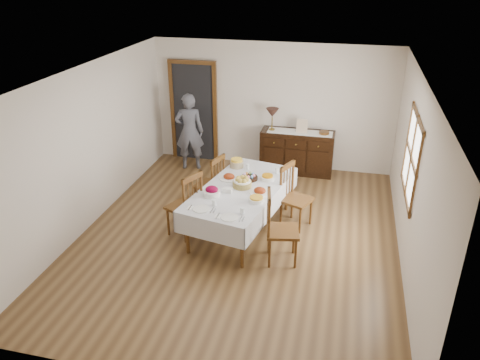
% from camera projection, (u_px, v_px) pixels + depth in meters
% --- Properties ---
extents(ground, '(6.00, 6.00, 0.00)m').
position_uv_depth(ground, '(239.00, 235.00, 7.58)').
color(ground, brown).
extents(room_shell, '(5.02, 6.02, 2.65)m').
position_uv_depth(room_shell, '(236.00, 130.00, 7.27)').
color(room_shell, silver).
rests_on(room_shell, ground).
extents(dining_table, '(1.56, 2.42, 0.77)m').
position_uv_depth(dining_table, '(241.00, 193.00, 7.46)').
color(dining_table, silver).
rests_on(dining_table, ground).
extents(chair_left_near, '(0.61, 0.61, 1.11)m').
position_uv_depth(chair_left_near, '(186.00, 204.00, 7.36)').
color(chair_left_near, '#513113').
rests_on(chair_left_near, ground).
extents(chair_left_far, '(0.54, 0.54, 1.04)m').
position_uv_depth(chair_left_far, '(212.00, 183.00, 8.14)').
color(chair_left_far, '#513113').
rests_on(chair_left_far, ground).
extents(chair_right_near, '(0.54, 0.54, 1.11)m').
position_uv_depth(chair_right_near, '(279.00, 227.00, 6.73)').
color(chair_right_near, '#513113').
rests_on(chair_right_near, ground).
extents(chair_right_far, '(0.58, 0.58, 1.07)m').
position_uv_depth(chair_right_far, '(294.00, 195.00, 7.67)').
color(chair_right_far, '#513113').
rests_on(chair_right_far, ground).
extents(sideboard, '(1.48, 0.54, 0.89)m').
position_uv_depth(sideboard, '(297.00, 152.00, 9.65)').
color(sideboard, black).
rests_on(sideboard, ground).
extents(person, '(0.61, 0.47, 1.73)m').
position_uv_depth(person, '(189.00, 129.00, 9.67)').
color(person, '#4E505A').
rests_on(person, ground).
extents(bread_basket, '(0.31, 0.31, 0.17)m').
position_uv_depth(bread_basket, '(242.00, 183.00, 7.42)').
color(bread_basket, olive).
rests_on(bread_basket, dining_table).
extents(egg_basket, '(0.28, 0.28, 0.10)m').
position_uv_depth(egg_basket, '(249.00, 177.00, 7.69)').
color(egg_basket, black).
rests_on(egg_basket, dining_table).
extents(ham_platter_a, '(0.32, 0.32, 0.11)m').
position_uv_depth(ham_platter_a, '(229.00, 177.00, 7.71)').
color(ham_platter_a, white).
rests_on(ham_platter_a, dining_table).
extents(ham_platter_b, '(0.33, 0.33, 0.11)m').
position_uv_depth(ham_platter_b, '(260.00, 191.00, 7.25)').
color(ham_platter_b, white).
rests_on(ham_platter_b, dining_table).
extents(beet_bowl, '(0.27, 0.27, 0.15)m').
position_uv_depth(beet_bowl, '(212.00, 192.00, 7.16)').
color(beet_bowl, white).
rests_on(beet_bowl, dining_table).
extents(carrot_bowl, '(0.23, 0.23, 0.09)m').
position_uv_depth(carrot_bowl, '(267.00, 178.00, 7.67)').
color(carrot_bowl, white).
rests_on(carrot_bowl, dining_table).
extents(pineapple_bowl, '(0.24, 0.24, 0.15)m').
position_uv_depth(pineapple_bowl, '(237.00, 163.00, 8.13)').
color(pineapple_bowl, tan).
rests_on(pineapple_bowl, dining_table).
extents(casserole_dish, '(0.24, 0.24, 0.08)m').
position_uv_depth(casserole_dish, '(256.00, 199.00, 6.99)').
color(casserole_dish, white).
rests_on(casserole_dish, dining_table).
extents(butter_dish, '(0.15, 0.12, 0.07)m').
position_uv_depth(butter_dish, '(228.00, 190.00, 7.26)').
color(butter_dish, white).
rests_on(butter_dish, dining_table).
extents(setting_left, '(0.44, 0.31, 0.10)m').
position_uv_depth(setting_left, '(205.00, 207.00, 6.81)').
color(setting_left, white).
rests_on(setting_left, dining_table).
extents(setting_right, '(0.44, 0.31, 0.10)m').
position_uv_depth(setting_right, '(233.00, 215.00, 6.59)').
color(setting_right, white).
rests_on(setting_right, dining_table).
extents(glass_far_a, '(0.06, 0.06, 0.10)m').
position_uv_depth(glass_far_a, '(248.00, 167.00, 8.03)').
color(glass_far_a, white).
rests_on(glass_far_a, dining_table).
extents(glass_far_b, '(0.06, 0.06, 0.11)m').
position_uv_depth(glass_far_b, '(277.00, 170.00, 7.89)').
color(glass_far_b, white).
rests_on(glass_far_b, dining_table).
extents(runner, '(1.30, 0.35, 0.01)m').
position_uv_depth(runner, '(300.00, 132.00, 9.42)').
color(runner, white).
rests_on(runner, sideboard).
extents(table_lamp, '(0.26, 0.26, 0.46)m').
position_uv_depth(table_lamp, '(272.00, 113.00, 9.39)').
color(table_lamp, brown).
rests_on(table_lamp, sideboard).
extents(picture_frame, '(0.22, 0.08, 0.28)m').
position_uv_depth(picture_frame, '(302.00, 126.00, 9.34)').
color(picture_frame, '#CDB295').
rests_on(picture_frame, sideboard).
extents(deco_bowl, '(0.20, 0.20, 0.06)m').
position_uv_depth(deco_bowl, '(324.00, 133.00, 9.31)').
color(deco_bowl, '#513113').
rests_on(deco_bowl, sideboard).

